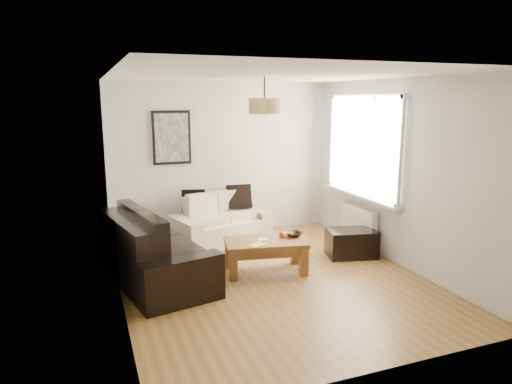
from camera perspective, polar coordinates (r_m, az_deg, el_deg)
name	(u,v)px	position (r m, az deg, el deg)	size (l,w,h in m)	color
floor	(272,279)	(6.14, 2.01, -10.71)	(4.50, 4.50, 0.00)	brown
ceiling	(274,75)	(5.69, 2.20, 14.30)	(3.80, 4.50, 0.00)	white
wall_back	(222,160)	(7.87, -4.26, 4.04)	(3.80, 0.04, 2.60)	silver
wall_front	(380,228)	(3.85, 15.19, -4.32)	(3.80, 0.04, 2.60)	silver
wall_left	(116,192)	(5.35, -17.02, -0.03)	(0.04, 4.50, 2.60)	silver
wall_right	(398,173)	(6.74, 17.19, 2.27)	(0.04, 4.50, 2.60)	silver
window_bay	(364,146)	(7.32, 13.25, 5.56)	(0.14, 1.90, 1.60)	white
radiator	(358,223)	(7.52, 12.57, -3.74)	(0.10, 0.90, 0.52)	white
poster	(172,138)	(7.61, -10.43, 6.65)	(0.62, 0.04, 0.87)	black
pendant_shade	(264,106)	(5.96, 1.04, 10.63)	(0.40, 0.40, 0.20)	tan
loveseat_cream	(221,219)	(7.56, -4.40, -3.40)	(1.52, 0.83, 0.76)	beige
sofa_leather	(155,248)	(6.10, -12.44, -6.83)	(2.00, 0.97, 0.86)	black
coffee_table	(266,256)	(6.30, 1.19, -7.95)	(1.08, 0.59, 0.44)	brown
ottoman	(351,243)	(7.05, 11.76, -6.23)	(0.71, 0.46, 0.41)	black
cushion_left	(193,201)	(7.57, -7.78, -1.12)	(0.38, 0.12, 0.38)	black
cushion_right	(239,197)	(7.77, -2.12, -0.58)	(0.41, 0.13, 0.41)	black
fruit_bowl	(294,234)	(6.43, 4.70, -5.24)	(0.23, 0.23, 0.06)	black
orange_a	(282,234)	(6.37, 3.25, -5.28)	(0.09, 0.09, 0.09)	#EE5B14
orange_b	(291,234)	(6.41, 4.35, -5.19)	(0.07, 0.07, 0.07)	orange
orange_c	(283,234)	(6.38, 3.33, -5.25)	(0.06, 0.06, 0.06)	orange
papers	(258,245)	(6.05, 0.20, -6.55)	(0.20, 0.14, 0.01)	beige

